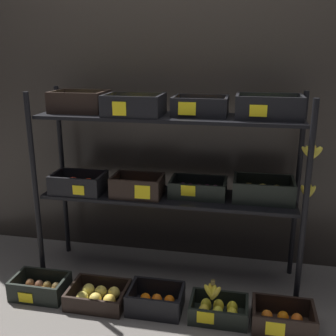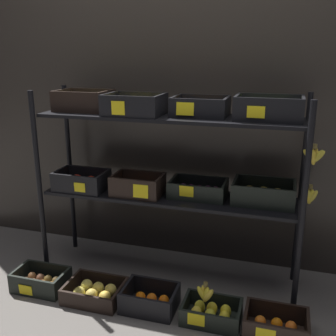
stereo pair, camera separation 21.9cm
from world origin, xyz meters
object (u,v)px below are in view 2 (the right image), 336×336
Objects in this scene: crate_ground_lemon at (211,313)px; crate_ground_kiwi at (41,282)px; crate_ground_tangerine at (150,301)px; crate_ground_rightmost_tangerine at (276,327)px; display_rack at (171,153)px; crate_ground_apple_gold at (95,292)px; banana_bunch_loose at (205,294)px.

crate_ground_kiwi is at bearing -179.99° from crate_ground_lemon.
crate_ground_tangerine reaches higher than crate_ground_rightmost_tangerine.
crate_ground_lemon is 0.98× the size of crate_ground_rightmost_tangerine.
display_rack reaches higher than crate_ground_tangerine.
crate_ground_lemon is at bearing 176.83° from crate_ground_rightmost_tangerine.
display_rack is 5.20× the size of crate_ground_rightmost_tangerine.
crate_ground_lemon is at bearing 0.01° from crate_ground_kiwi.
crate_ground_lemon is (0.34, -0.37, -0.78)m from display_rack.
crate_ground_tangerine is (0.71, 0.01, 0.00)m from crate_ground_kiwi.
crate_ground_tangerine reaches higher than crate_ground_apple_gold.
crate_ground_kiwi is (-0.73, -0.37, -0.78)m from display_rack.
crate_ground_apple_gold is at bearing 178.87° from crate_ground_rightmost_tangerine.
crate_ground_kiwi is 0.37m from crate_ground_apple_gold.
display_rack is 0.86m from crate_ground_tangerine.
display_rack reaches higher than crate_ground_rightmost_tangerine.
crate_ground_kiwi is at bearing 179.24° from crate_ground_rightmost_tangerine.
display_rack is 0.93m from crate_ground_lemon.
banana_bunch_loose reaches higher than crate_ground_rightmost_tangerine.
crate_ground_kiwi is 0.98× the size of crate_ground_rightmost_tangerine.
crate_ground_lemon is at bearing -0.13° from crate_ground_apple_gold.
crate_ground_apple_gold is (0.37, 0.00, -0.01)m from crate_ground_kiwi.
crate_ground_tangerine is (-0.02, -0.37, -0.78)m from display_rack.
banana_bunch_loose reaches higher than crate_ground_apple_gold.
crate_ground_apple_gold is (-0.36, -0.37, -0.79)m from display_rack.
crate_ground_rightmost_tangerine is at bearing -1.99° from crate_ground_tangerine.
crate_ground_kiwi reaches higher than crate_ground_apple_gold.
crate_ground_rightmost_tangerine reaches higher than crate_ground_kiwi.
crate_ground_kiwi is 1.03m from banana_bunch_loose.
crate_ground_kiwi is 2.59× the size of banana_bunch_loose.
crate_ground_lemon is at bearing 2.08° from banana_bunch_loose.
crate_ground_lemon is (0.70, -0.00, 0.00)m from crate_ground_apple_gold.
crate_ground_rightmost_tangerine is (1.41, -0.02, -0.00)m from crate_ground_kiwi.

